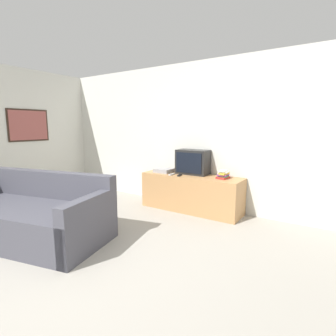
{
  "coord_description": "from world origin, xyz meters",
  "views": [
    {
      "loc": [
        2.3,
        -1.26,
        1.48
      ],
      "look_at": [
        -0.08,
        2.37,
        0.78
      ],
      "focal_mm": 28.0,
      "sensor_mm": 36.0,
      "label": 1
    }
  ],
  "objects_px": {
    "couch": "(29,217)",
    "remote_secondary": "(172,174)",
    "set_top_box": "(164,170)",
    "television": "(193,162)",
    "book_stack": "(223,175)",
    "tv_stand": "(191,193)",
    "remote_on_stand": "(180,175)"
  },
  "relations": [
    {
      "from": "book_stack",
      "to": "remote_secondary",
      "type": "height_order",
      "value": "book_stack"
    },
    {
      "from": "remote_on_stand",
      "to": "set_top_box",
      "type": "xyz_separation_m",
      "value": [
        -0.42,
        0.15,
        0.02
      ]
    },
    {
      "from": "book_stack",
      "to": "remote_on_stand",
      "type": "height_order",
      "value": "book_stack"
    },
    {
      "from": "book_stack",
      "to": "remote_on_stand",
      "type": "xyz_separation_m",
      "value": [
        -0.72,
        -0.19,
        -0.05
      ]
    },
    {
      "from": "tv_stand",
      "to": "remote_on_stand",
      "type": "bearing_deg",
      "value": -130.5
    },
    {
      "from": "book_stack",
      "to": "remote_secondary",
      "type": "xyz_separation_m",
      "value": [
        -0.87,
        -0.21,
        -0.05
      ]
    },
    {
      "from": "tv_stand",
      "to": "remote_on_stand",
      "type": "relative_size",
      "value": 12.21
    },
    {
      "from": "book_stack",
      "to": "remote_secondary",
      "type": "bearing_deg",
      "value": -166.59
    },
    {
      "from": "couch",
      "to": "remote_secondary",
      "type": "bearing_deg",
      "value": 51.57
    },
    {
      "from": "tv_stand",
      "to": "television",
      "type": "bearing_deg",
      "value": 108.36
    },
    {
      "from": "remote_on_stand",
      "to": "set_top_box",
      "type": "relative_size",
      "value": 0.48
    },
    {
      "from": "tv_stand",
      "to": "couch",
      "type": "relative_size",
      "value": 0.77
    },
    {
      "from": "tv_stand",
      "to": "remote_on_stand",
      "type": "xyz_separation_m",
      "value": [
        -0.14,
        -0.16,
        0.33
      ]
    },
    {
      "from": "television",
      "to": "book_stack",
      "type": "relative_size",
      "value": 2.37
    },
    {
      "from": "remote_on_stand",
      "to": "remote_secondary",
      "type": "relative_size",
      "value": 1.01
    },
    {
      "from": "television",
      "to": "tv_stand",
      "type": "bearing_deg",
      "value": -71.64
    },
    {
      "from": "couch",
      "to": "remote_secondary",
      "type": "relative_size",
      "value": 15.87
    },
    {
      "from": "set_top_box",
      "to": "television",
      "type": "bearing_deg",
      "value": 13.65
    },
    {
      "from": "couch",
      "to": "remote_on_stand",
      "type": "relative_size",
      "value": 15.77
    },
    {
      "from": "couch",
      "to": "book_stack",
      "type": "distance_m",
      "value": 2.91
    },
    {
      "from": "book_stack",
      "to": "tv_stand",
      "type": "bearing_deg",
      "value": -177.03
    },
    {
      "from": "tv_stand",
      "to": "remote_secondary",
      "type": "xyz_separation_m",
      "value": [
        -0.29,
        -0.18,
        0.33
      ]
    },
    {
      "from": "television",
      "to": "set_top_box",
      "type": "height_order",
      "value": "television"
    },
    {
      "from": "tv_stand",
      "to": "remote_secondary",
      "type": "relative_size",
      "value": 12.28
    },
    {
      "from": "television",
      "to": "couch",
      "type": "distance_m",
      "value": 2.67
    },
    {
      "from": "remote_on_stand",
      "to": "set_top_box",
      "type": "distance_m",
      "value": 0.45
    },
    {
      "from": "tv_stand",
      "to": "remote_secondary",
      "type": "distance_m",
      "value": 0.47
    },
    {
      "from": "tv_stand",
      "to": "remote_secondary",
      "type": "height_order",
      "value": "remote_secondary"
    },
    {
      "from": "set_top_box",
      "to": "couch",
      "type": "bearing_deg",
      "value": -107.29
    },
    {
      "from": "couch",
      "to": "book_stack",
      "type": "bearing_deg",
      "value": 37.54
    },
    {
      "from": "book_stack",
      "to": "set_top_box",
      "type": "bearing_deg",
      "value": -177.69
    },
    {
      "from": "couch",
      "to": "set_top_box",
      "type": "bearing_deg",
      "value": 59.4
    }
  ]
}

